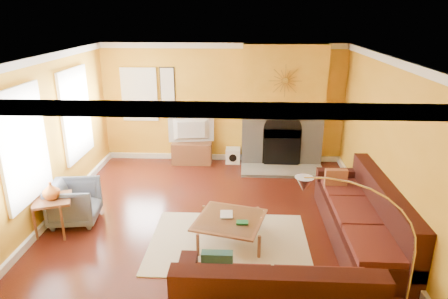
# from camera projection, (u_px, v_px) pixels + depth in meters

# --- Properties ---
(floor) EXTENTS (5.50, 6.00, 0.02)m
(floor) POSITION_uv_depth(u_px,v_px,m) (213.00, 222.00, 6.73)
(floor) COLOR #5B1F13
(floor) RESTS_ON ground
(ceiling) EXTENTS (5.50, 6.00, 0.02)m
(ceiling) POSITION_uv_depth(u_px,v_px,m) (212.00, 57.00, 5.83)
(ceiling) COLOR white
(ceiling) RESTS_ON ground
(wall_back) EXTENTS (5.50, 0.02, 2.70)m
(wall_back) POSITION_uv_depth(u_px,v_px,m) (223.00, 104.00, 9.12)
(wall_back) COLOR gold
(wall_back) RESTS_ON ground
(wall_front) EXTENTS (5.50, 0.02, 2.70)m
(wall_front) POSITION_uv_depth(u_px,v_px,m) (185.00, 257.00, 3.44)
(wall_front) COLOR gold
(wall_front) RESTS_ON ground
(wall_left) EXTENTS (0.02, 6.00, 2.70)m
(wall_left) POSITION_uv_depth(u_px,v_px,m) (41.00, 143.00, 6.41)
(wall_left) COLOR gold
(wall_left) RESTS_ON ground
(wall_right) EXTENTS (0.02, 6.00, 2.70)m
(wall_right) POSITION_uv_depth(u_px,v_px,m) (391.00, 148.00, 6.14)
(wall_right) COLOR gold
(wall_right) RESTS_ON ground
(baseboard) EXTENTS (5.50, 6.00, 0.12)m
(baseboard) POSITION_uv_depth(u_px,v_px,m) (213.00, 218.00, 6.70)
(baseboard) COLOR white
(baseboard) RESTS_ON floor
(crown_molding) EXTENTS (5.50, 6.00, 0.12)m
(crown_molding) POSITION_uv_depth(u_px,v_px,m) (212.00, 62.00, 5.85)
(crown_molding) COLOR white
(crown_molding) RESTS_ON ceiling
(window_left_near) EXTENTS (0.06, 1.22, 1.72)m
(window_left_near) POSITION_uv_depth(u_px,v_px,m) (75.00, 114.00, 7.59)
(window_left_near) COLOR white
(window_left_near) RESTS_ON wall_left
(window_left_far) EXTENTS (0.06, 1.22, 1.72)m
(window_left_far) POSITION_uv_depth(u_px,v_px,m) (23.00, 146.00, 5.79)
(window_left_far) COLOR white
(window_left_far) RESTS_ON wall_left
(window_back) EXTENTS (0.82, 0.06, 1.22)m
(window_back) POSITION_uv_depth(u_px,v_px,m) (140.00, 94.00, 9.10)
(window_back) COLOR white
(window_back) RESTS_ON wall_back
(wall_art) EXTENTS (0.34, 0.04, 1.14)m
(wall_art) POSITION_uv_depth(u_px,v_px,m) (168.00, 92.00, 9.06)
(wall_art) COLOR white
(wall_art) RESTS_ON wall_back
(fireplace) EXTENTS (1.80, 0.40, 2.70)m
(fireplace) POSITION_uv_depth(u_px,v_px,m) (283.00, 106.00, 8.85)
(fireplace) COLOR gray
(fireplace) RESTS_ON floor
(mantel) EXTENTS (1.92, 0.22, 0.08)m
(mantel) POSITION_uv_depth(u_px,v_px,m) (284.00, 113.00, 8.66)
(mantel) COLOR white
(mantel) RESTS_ON fireplace
(hearth) EXTENTS (1.80, 0.70, 0.06)m
(hearth) POSITION_uv_depth(u_px,v_px,m) (282.00, 171.00, 8.77)
(hearth) COLOR gray
(hearth) RESTS_ON floor
(sunburst) EXTENTS (0.70, 0.04, 0.70)m
(sunburst) POSITION_uv_depth(u_px,v_px,m) (285.00, 81.00, 8.44)
(sunburst) COLOR olive
(sunburst) RESTS_ON fireplace
(rug) EXTENTS (2.40, 1.80, 0.02)m
(rug) POSITION_uv_depth(u_px,v_px,m) (229.00, 242.00, 6.10)
(rug) COLOR beige
(rug) RESTS_ON floor
(sectional_sofa) EXTENTS (2.99, 3.73, 0.90)m
(sectional_sofa) POSITION_uv_depth(u_px,v_px,m) (295.00, 225.00, 5.72)
(sectional_sofa) COLOR #381512
(sectional_sofa) RESTS_ON floor
(coffee_table) EXTENTS (1.18, 1.18, 0.38)m
(coffee_table) POSITION_uv_depth(u_px,v_px,m) (229.00, 230.00, 6.10)
(coffee_table) COLOR white
(coffee_table) RESTS_ON floor
(media_console) EXTENTS (0.90, 0.41, 0.50)m
(media_console) POSITION_uv_depth(u_px,v_px,m) (192.00, 153.00, 9.22)
(media_console) COLOR brown
(media_console) RESTS_ON floor
(tv) EXTENTS (1.05, 0.30, 0.60)m
(tv) POSITION_uv_depth(u_px,v_px,m) (191.00, 130.00, 9.04)
(tv) COLOR black
(tv) RESTS_ON media_console
(subwoofer) EXTENTS (0.33, 0.33, 0.33)m
(subwoofer) POSITION_uv_depth(u_px,v_px,m) (233.00, 155.00, 9.29)
(subwoofer) COLOR white
(subwoofer) RESTS_ON floor
(armchair) EXTENTS (0.85, 0.83, 0.70)m
(armchair) POSITION_uv_depth(u_px,v_px,m) (75.00, 202.00, 6.62)
(armchair) COLOR slate
(armchair) RESTS_ON floor
(side_table) EXTENTS (0.70, 0.70, 0.60)m
(side_table) POSITION_uv_depth(u_px,v_px,m) (55.00, 216.00, 6.29)
(side_table) COLOR brown
(side_table) RESTS_ON floor
(vase) EXTENTS (0.30, 0.30, 0.28)m
(vase) POSITION_uv_depth(u_px,v_px,m) (51.00, 191.00, 6.14)
(vase) COLOR orange
(vase) RESTS_ON side_table
(book) EXTENTS (0.20, 0.26, 0.03)m
(book) POSITION_uv_depth(u_px,v_px,m) (220.00, 214.00, 6.13)
(book) COLOR white
(book) RESTS_ON coffee_table
(arc_lamp) EXTENTS (1.23, 0.36, 1.89)m
(arc_lamp) POSITION_uv_depth(u_px,v_px,m) (359.00, 267.00, 3.96)
(arc_lamp) COLOR silver
(arc_lamp) RESTS_ON floor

